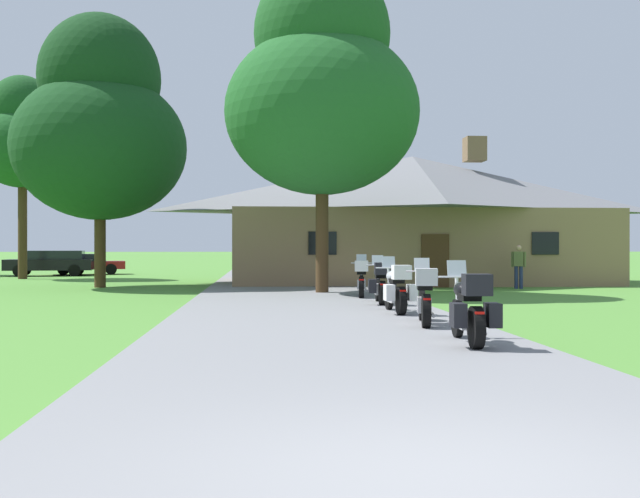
{
  "coord_description": "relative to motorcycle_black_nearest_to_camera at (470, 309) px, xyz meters",
  "views": [
    {
      "loc": [
        -1.16,
        -4.76,
        1.57
      ],
      "look_at": [
        0.67,
        18.63,
        1.53
      ],
      "focal_mm": 41.91,
      "sensor_mm": 36.0,
      "label": 1
    }
  ],
  "objects": [
    {
      "name": "tree_left_near",
      "position": [
        -9.58,
        18.56,
        5.73
      ],
      "size": [
        6.76,
        6.76,
        10.76
      ],
      "color": "#422D19",
      "rests_on": "ground"
    },
    {
      "name": "parked_red_sedan_far_left",
      "position": [
        -13.38,
        32.98,
        0.03
      ],
      "size": [
        4.5,
        2.71,
        1.2
      ],
      "rotation": [
        0.0,
        0.0,
        1.79
      ],
      "color": "maroon",
      "rests_on": "ground"
    },
    {
      "name": "motorcycle_blue_farthest_in_row",
      "position": [
        -0.17,
        11.36,
        0.01
      ],
      "size": [
        0.74,
        2.08,
        1.3
      ],
      "rotation": [
        0.0,
        0.0,
        -0.13
      ],
      "color": "black",
      "rests_on": "asphalt_driveway"
    },
    {
      "name": "asphalt_driveway",
      "position": [
        -2.06,
        11.38,
        -0.58
      ],
      "size": [
        6.4,
        80.0,
        0.06
      ],
      "primitive_type": "cube",
      "color": "slate",
      "rests_on": "ground"
    },
    {
      "name": "motorcycle_silver_third_in_row",
      "position": [
        -0.12,
        5.62,
        0.0
      ],
      "size": [
        0.73,
        2.08,
        1.3
      ],
      "rotation": [
        0.0,
        0.0,
        0.02
      ],
      "color": "black",
      "rests_on": "asphalt_driveway"
    },
    {
      "name": "parked_black_suv_far_left",
      "position": [
        -14.88,
        30.88,
        0.17
      ],
      "size": [
        4.79,
        2.38,
        1.4
      ],
      "rotation": [
        0.0,
        0.0,
        1.69
      ],
      "color": "black",
      "rests_on": "ground"
    },
    {
      "name": "motorcycle_red_second_in_row",
      "position": [
        -0.04,
        3.03,
        0.01
      ],
      "size": [
        0.78,
        2.07,
        1.3
      ],
      "rotation": [
        0.0,
        0.0,
        -0.16
      ],
      "color": "black",
      "rests_on": "asphalt_driveway"
    },
    {
      "name": "stone_lodge",
      "position": [
        3.58,
        21.88,
        2.32
      ],
      "size": [
        16.83,
        9.29,
        6.59
      ],
      "color": "#896B4C",
      "rests_on": "ground"
    },
    {
      "name": "ground_plane",
      "position": [
        -2.06,
        13.38,
        -0.61
      ],
      "size": [
        500.0,
        500.0,
        0.0
      ],
      "primitive_type": "plane",
      "color": "#4C8433"
    },
    {
      "name": "motorcycle_black_fourth_in_row",
      "position": [
        -0.04,
        8.46,
        0.0
      ],
      "size": [
        0.81,
        2.08,
        1.3
      ],
      "rotation": [
        0.0,
        0.0,
        -0.08
      ],
      "color": "black",
      "rests_on": "asphalt_driveway"
    },
    {
      "name": "tree_by_lodge_front",
      "position": [
        -1.19,
        13.75,
        6.33
      ],
      "size": [
        6.58,
        6.58,
        11.25
      ],
      "color": "#422D19",
      "rests_on": "ground"
    },
    {
      "name": "tree_left_far",
      "position": [
        -15.17,
        26.96,
        6.47
      ],
      "size": [
        4.68,
        4.68,
        10.18
      ],
      "color": "#422D19",
      "rests_on": "ground"
    },
    {
      "name": "bystander_olive_shirt_near_lodge",
      "position": [
        6.53,
        16.32,
        0.32
      ],
      "size": [
        0.51,
        0.34,
        1.67
      ],
      "rotation": [
        0.0,
        0.0,
        5.89
      ],
      "color": "navy",
      "rests_on": "ground"
    },
    {
      "name": "motorcycle_black_nearest_to_camera",
      "position": [
        0.0,
        0.0,
        0.0
      ],
      "size": [
        0.79,
        2.08,
        1.3
      ],
      "rotation": [
        0.0,
        0.0,
        -0.07
      ],
      "color": "black",
      "rests_on": "asphalt_driveway"
    }
  ]
}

